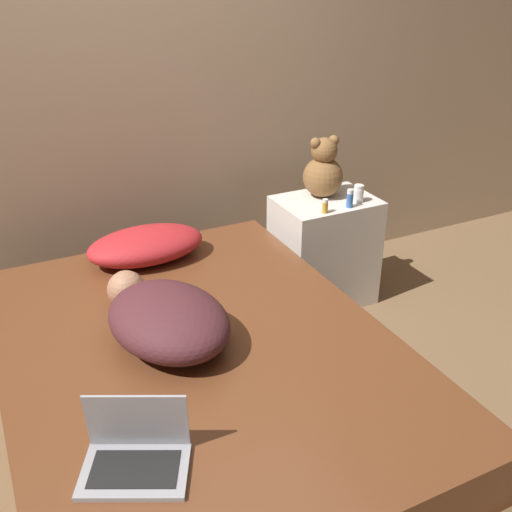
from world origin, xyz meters
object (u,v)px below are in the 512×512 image
Objects in this scene: bottle_blue at (350,199)px; laptop at (136,452)px; bottle_white at (358,194)px; bottle_amber at (325,206)px; teddy_bear at (323,171)px; pillow at (146,245)px; person_lying at (166,317)px.

laptop is at bearing -143.27° from bottle_blue.
bottle_white is 0.25m from bottle_amber.
teddy_bear reaches higher than bottle_blue.
pillow is 7.49× the size of bottle_amber.
pillow is 1.09m from bottle_blue.
teddy_bear is (1.03, 0.06, 0.20)m from pillow.
teddy_bear is (1.16, 0.75, 0.18)m from person_lying.
laptop reaches higher than pillow.
laptop is 1.97m from teddy_bear.
bottle_white is at bearing 62.42° from laptop.
bottle_white is at bearing 11.87° from bottle_amber.
bottle_amber is at bearing -177.06° from bottle_blue.
bottle_white is 0.96× the size of bottle_blue.
person_lying is (-0.13, -0.69, 0.02)m from pillow.
teddy_bear is at bearing 101.76° from bottle_blue.
bottle_white is (1.29, 0.59, 0.08)m from person_lying.
bottle_blue reaches higher than pillow.
person_lying is 7.36× the size of bottle_blue.
bottle_blue is (0.04, -0.20, -0.10)m from teddy_bear.
teddy_bear is at bearing 3.36° from pillow.
pillow is 5.71× the size of bottle_blue.
bottle_amber is at bearing -118.50° from teddy_bear.
bottle_white is at bearing -51.79° from teddy_bear.
bottle_white is 0.09m from bottle_blue.
person_lying is 1.32m from bottle_blue.
person_lying and bottle_amber have the same top height.
bottle_blue reaches higher than bottle_amber.
bottle_amber is (-0.12, -0.21, -0.11)m from teddy_bear.
pillow is at bearing 172.36° from bottle_blue.
bottle_amber is at bearing -9.43° from pillow.
bottle_blue is at bearing 2.94° from bottle_amber.
pillow is 1.32m from laptop.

